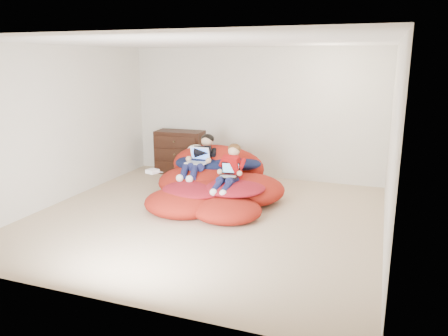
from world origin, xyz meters
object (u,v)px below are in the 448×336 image
laptop_white (198,159)px  beanbag_pile (215,184)px  dresser (180,152)px  laptop_black (229,173)px  older_boy (201,156)px  younger_boy (230,168)px

laptop_white → beanbag_pile: bearing=-22.3°
dresser → beanbag_pile: dresser is taller
laptop_black → older_boy: bearing=143.2°
laptop_white → dresser: bearing=127.0°
dresser → beanbag_pile: 1.91m
beanbag_pile → older_boy: older_boy is taller
dresser → beanbag_pile: size_ratio=0.43×
dresser → laptop_black: 2.36m
beanbag_pile → dresser: bearing=132.9°
younger_boy → laptop_black: younger_boy is taller
laptop_white → laptop_black: bearing=-31.0°
dresser → laptop_white: 1.58m
beanbag_pile → laptop_white: size_ratio=6.31×
beanbag_pile → younger_boy: (0.36, -0.25, 0.36)m
dresser → laptop_white: size_ratio=2.68×
beanbag_pile → laptop_black: beanbag_pile is taller
laptop_black → laptop_white: bearing=149.0°
dresser → older_boy: size_ratio=0.86×
younger_boy → laptop_black: size_ratio=2.75×
older_boy → younger_boy: older_boy is taller
dresser → laptop_white: (0.94, -1.25, 0.20)m
older_boy → younger_boy: bearing=-35.2°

